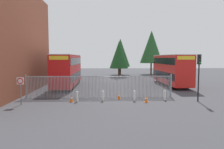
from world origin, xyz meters
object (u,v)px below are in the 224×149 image
bollard_far_right (165,95)px  traffic_cone_mid_forecourt (119,96)px  bollard_near_right (134,96)px  double_decker_bus_behind_fence_left (171,69)px  speed_limit_sign_post (20,84)px  traffic_cone_near_kerb (146,99)px  bollard_center_front (103,96)px  double_decker_bus_near_gate (67,69)px  traffic_light_kerbside (199,69)px  bollard_near_left (77,97)px  traffic_cone_by_gate (71,99)px

bollard_far_right → traffic_cone_mid_forecourt: 4.34m
bollard_near_right → double_decker_bus_behind_fence_left: bearing=56.9°
speed_limit_sign_post → traffic_cone_mid_forecourt: bearing=13.9°
double_decker_bus_behind_fence_left → traffic_cone_near_kerb: (-6.01, -11.39, -2.13)m
double_decker_bus_behind_fence_left → bollard_center_front: double_decker_bus_behind_fence_left is taller
double_decker_bus_near_gate → double_decker_bus_behind_fence_left: 14.85m
bollard_center_front → double_decker_bus_near_gate: bearing=116.9°
double_decker_bus_near_gate → bollard_center_front: 11.02m
double_decker_bus_behind_fence_left → bollard_far_right: size_ratio=11.38×
bollard_near_right → traffic_cone_near_kerb: 1.20m
traffic_light_kerbside → speed_limit_sign_post: bearing=-177.6°
double_decker_bus_near_gate → traffic_cone_near_kerb: double_decker_bus_near_gate is taller
bollard_near_left → bollard_far_right: bearing=2.4°
bollard_center_front → traffic_cone_by_gate: size_ratio=1.61×
double_decker_bus_near_gate → double_decker_bus_behind_fence_left: bearing=3.8°
traffic_light_kerbside → bollard_near_right: bearing=174.4°
bollard_near_left → bollard_far_right: 8.17m
bollard_far_right → traffic_cone_by_gate: (-8.69, -0.38, -0.19)m
double_decker_bus_behind_fence_left → traffic_cone_by_gate: bearing=-139.4°
bollard_near_right → traffic_cone_by_gate: size_ratio=1.61×
bollard_far_right → traffic_cone_near_kerb: (-1.92, -0.83, -0.19)m
traffic_cone_mid_forecourt → traffic_cone_near_kerb: 2.82m
traffic_light_kerbside → double_decker_bus_behind_fence_left: bearing=83.8°
traffic_cone_near_kerb → speed_limit_sign_post: speed_limit_sign_post is taller
double_decker_bus_behind_fence_left → traffic_cone_mid_forecourt: size_ratio=18.32×
bollard_far_right → traffic_cone_by_gate: bearing=-177.5°
traffic_cone_near_kerb → bollard_far_right: bearing=23.3°
bollard_near_left → traffic_cone_mid_forecourt: (3.88, 1.05, -0.19)m
double_decker_bus_behind_fence_left → bollard_center_front: 14.68m
speed_limit_sign_post → traffic_light_kerbside: 15.72m
bollard_far_right → traffic_cone_mid_forecourt: bollard_far_right is taller
double_decker_bus_near_gate → bollard_near_right: bearing=-51.2°
double_decker_bus_near_gate → traffic_light_kerbside: bearing=-37.2°
double_decker_bus_near_gate → bollard_near_left: double_decker_bus_near_gate is taller
traffic_light_kerbside → traffic_cone_mid_forecourt: bearing=168.6°
traffic_cone_by_gate → traffic_cone_near_kerb: size_ratio=1.00×
traffic_cone_by_gate → speed_limit_sign_post: speed_limit_sign_post is taller
bollard_center_front → bollard_near_left: bearing=-173.9°
bollard_near_right → traffic_cone_mid_forecourt: size_ratio=1.61×
bollard_center_front → bollard_near_right: (2.91, -0.07, 0.00)m
double_decker_bus_near_gate → traffic_cone_near_kerb: (8.81, -10.40, -2.13)m
bollard_near_right → bollard_far_right: bearing=3.1°
bollard_near_left → double_decker_bus_behind_fence_left: bearing=41.7°
double_decker_bus_near_gate → traffic_cone_mid_forecourt: double_decker_bus_near_gate is taller
traffic_cone_mid_forecourt → speed_limit_sign_post: speed_limit_sign_post is taller
bollard_near_right → traffic_cone_near_kerb: bollard_near_right is taller
bollard_center_front → bollard_near_right: bearing=-1.4°
speed_limit_sign_post → bollard_near_right: bearing=7.1°
bollard_center_front → traffic_cone_mid_forecourt: 1.74m
bollard_near_right → speed_limit_sign_post: speed_limit_sign_post is taller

